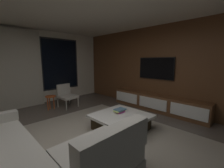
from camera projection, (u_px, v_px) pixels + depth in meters
floor at (86, 147)px, 2.75m from camera, size 9.20×9.20×0.00m
back_wall_with_window at (23, 68)px, 5.03m from camera, size 6.60×0.30×2.70m
media_wall at (165, 68)px, 4.66m from camera, size 0.12×7.80×2.70m
area_rug at (103, 141)px, 2.93m from camera, size 3.20×3.80×0.01m
sectional_couch at (27, 161)px, 1.94m from camera, size 1.98×2.50×0.82m
coffee_table at (121, 122)px, 3.41m from camera, size 1.16×1.16×0.36m
book_stack_on_coffee_table at (120, 110)px, 3.55m from camera, size 0.30×0.21×0.08m
accent_chair_near_window at (66, 94)px, 5.10m from camera, size 0.60×0.62×0.78m
side_stool at (50, 99)px, 4.77m from camera, size 0.32×0.32×0.46m
media_console at (157, 103)px, 4.67m from camera, size 0.46×3.10×0.52m
mounted_tv at (156, 68)px, 4.76m from camera, size 0.05×1.21×0.70m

